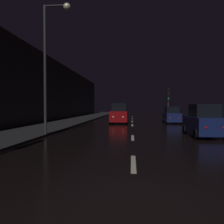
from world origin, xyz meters
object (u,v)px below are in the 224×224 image
object	(u,v)px
streetlamp_overhead	(52,50)
car_parked_right_near	(203,122)
car_parked_right_far	(171,115)
traffic_light_far_right	(168,97)
car_approaching_headlights	(119,114)

from	to	relation	value
streetlamp_overhead	car_parked_right_near	world-z (taller)	streetlamp_overhead
car_parked_right_far	car_parked_right_near	size ratio (longest dim) A/B	0.93
streetlamp_overhead	car_parked_right_near	distance (m)	10.36
traffic_light_far_right	streetlamp_overhead	distance (m)	21.96
traffic_light_far_right	car_parked_right_near	world-z (taller)	traffic_light_far_right
car_approaching_headlights	car_parked_right_near	size ratio (longest dim) A/B	1.10
traffic_light_far_right	car_parked_right_near	xyz separation A→B (m)	(-0.80, -18.45, -2.36)
streetlamp_overhead	traffic_light_far_right	bearing A→B (deg)	62.35
car_parked_right_far	streetlamp_overhead	bearing A→B (deg)	142.24
traffic_light_far_right	car_parked_right_near	bearing A→B (deg)	-6.92
car_parked_right_far	car_parked_right_near	bearing A→B (deg)	180.00
traffic_light_far_right	car_parked_right_near	size ratio (longest dim) A/B	1.14
traffic_light_far_right	car_parked_right_far	size ratio (longest dim) A/B	1.23
streetlamp_overhead	car_approaching_headlights	world-z (taller)	streetlamp_overhead
car_parked_right_near	car_parked_right_far	bearing A→B (deg)	-0.00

